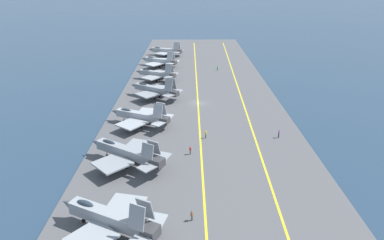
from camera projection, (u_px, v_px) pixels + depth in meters
The scene contains 16 objects.
ground_plane at pixel (198, 104), 95.22m from camera, with size 2000.00×2000.00×0.00m, color #23384C.
carrier_deck at pixel (198, 104), 95.14m from camera, with size 203.31×45.76×0.40m, color #4C4C4F.
deck_stripe_foul_line at pixel (243, 103), 95.13m from camera, with size 182.98×0.36×0.01m, color yellow.
deck_stripe_centerline at pixel (198, 103), 95.06m from camera, with size 182.98×0.36×0.01m, color yellow.
parked_jet_second at pixel (108, 217), 46.29m from camera, with size 13.28×15.98×6.77m.
parked_jet_third at pixel (126, 152), 63.23m from camera, with size 14.01×16.68×6.20m.
parked_jet_fourth at pixel (140, 116), 80.10m from camera, with size 13.80×15.75×6.30m.
parked_jet_fifth at pixel (155, 89), 97.74m from camera, with size 13.13×16.21×6.81m.
parked_jet_sixth at pixel (156, 74), 114.83m from camera, with size 12.43×15.19×6.00m.
parked_jet_seventh at pixel (159, 61), 132.15m from camera, with size 13.68×15.63×6.23m.
parked_jet_eighth at pixel (166, 50), 149.98m from camera, with size 13.20×15.84×6.16m.
crew_green_vest at pixel (217, 68), 127.29m from camera, with size 0.45×0.45×1.71m.
crew_brown_vest at pixel (192, 215), 49.23m from camera, with size 0.46×0.44×1.71m.
crew_red_vest at pixel (190, 150), 67.52m from camera, with size 0.45×0.39×1.73m.
crew_purple_vest at pixel (279, 133), 74.42m from camera, with size 0.44×0.35×1.84m.
crew_yellow_vest at pixel (206, 134), 74.26m from camera, with size 0.35×0.44×1.78m.
Camera 1 is at (-89.34, 2.20, 33.21)m, focal length 32.00 mm.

